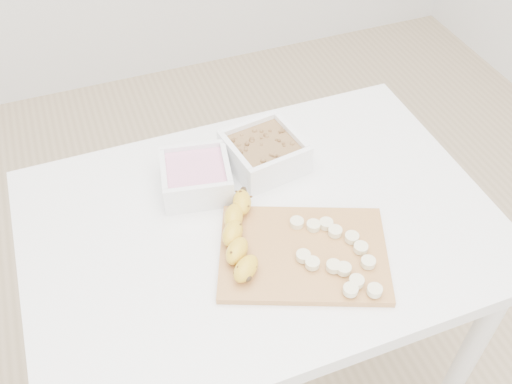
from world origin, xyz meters
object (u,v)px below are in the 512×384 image
object	(u,v)px
bowl_granola	(264,152)
bowl_yogurt	(196,176)
table	(261,249)
cutting_board	(303,253)
banana	(240,236)

from	to	relation	value
bowl_granola	bowl_yogurt	bearing A→B (deg)	-173.71
table	bowl_yogurt	bearing A→B (deg)	124.19
bowl_granola	table	bearing A→B (deg)	-113.36
bowl_yogurt	cutting_board	size ratio (longest dim) A/B	0.52
table	bowl_yogurt	xyz separation A→B (m)	(-0.10, 0.15, 0.13)
bowl_yogurt	cutting_board	xyz separation A→B (m)	(0.15, -0.26, -0.03)
table	banana	distance (m)	0.15
bowl_granola	cutting_board	size ratio (longest dim) A/B	0.55
table	cutting_board	distance (m)	0.16
cutting_board	bowl_yogurt	bearing A→B (deg)	118.91
bowl_yogurt	banana	xyz separation A→B (m)	(0.03, -0.20, -0.00)
bowl_granola	banana	xyz separation A→B (m)	(-0.14, -0.22, -0.00)
table	bowl_yogurt	world-z (taller)	bowl_yogurt
bowl_granola	banana	size ratio (longest dim) A/B	0.81
banana	cutting_board	bearing A→B (deg)	-1.93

